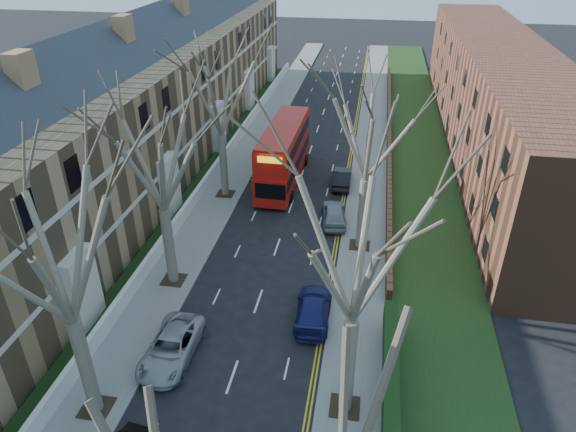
% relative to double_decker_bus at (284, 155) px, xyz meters
% --- Properties ---
extents(pavement_left, '(3.00, 102.00, 0.12)m').
position_rel_double_decker_bus_xyz_m(pavement_left, '(-4.60, 7.39, -2.36)').
color(pavement_left, slate).
rests_on(pavement_left, ground).
extents(pavement_right, '(3.00, 102.00, 0.12)m').
position_rel_double_decker_bus_xyz_m(pavement_right, '(7.40, 7.39, -2.36)').
color(pavement_right, slate).
rests_on(pavement_right, ground).
extents(terrace_left, '(9.70, 78.00, 13.60)m').
position_rel_double_decker_bus_xyz_m(terrace_left, '(-12.24, -0.61, 3.11)').
color(terrace_left, olive).
rests_on(terrace_left, ground).
extents(flats_right, '(13.97, 54.00, 10.00)m').
position_rel_double_decker_bus_xyz_m(flats_right, '(18.86, 11.39, 2.57)').
color(flats_right, brown).
rests_on(flats_right, ground).
extents(front_wall_left, '(0.30, 78.00, 1.00)m').
position_rel_double_decker_bus_xyz_m(front_wall_left, '(-6.25, -0.61, -1.80)').
color(front_wall_left, white).
rests_on(front_wall_left, ground).
extents(grass_verge_right, '(6.00, 102.00, 0.06)m').
position_rel_double_decker_bus_xyz_m(grass_verge_right, '(11.90, 7.39, -2.27)').
color(grass_verge_right, '#1B3814').
rests_on(grass_verge_right, ground).
extents(tree_left_mid, '(10.50, 10.50, 14.71)m').
position_rel_double_decker_bus_xyz_m(tree_left_mid, '(-4.30, -25.61, 7.14)').
color(tree_left_mid, '#695C4B').
rests_on(tree_left_mid, ground).
extents(tree_left_far, '(10.15, 10.15, 14.22)m').
position_rel_double_decker_bus_xyz_m(tree_left_far, '(-4.30, -15.61, 6.82)').
color(tree_left_far, '#695C4B').
rests_on(tree_left_far, ground).
extents(tree_left_dist, '(10.50, 10.50, 14.71)m').
position_rel_double_decker_bus_xyz_m(tree_left_dist, '(-4.30, -3.61, 7.14)').
color(tree_left_dist, '#695C4B').
rests_on(tree_left_dist, ground).
extents(tree_right_mid, '(10.50, 10.50, 14.71)m').
position_rel_double_decker_bus_xyz_m(tree_right_mid, '(7.10, -23.61, 7.14)').
color(tree_right_mid, '#695C4B').
rests_on(tree_right_mid, ground).
extents(tree_right_far, '(10.15, 10.15, 14.22)m').
position_rel_double_decker_bus_xyz_m(tree_right_far, '(7.10, -9.61, 6.83)').
color(tree_right_far, '#695C4B').
rests_on(tree_right_far, ground).
extents(double_decker_bus, '(3.13, 11.82, 4.90)m').
position_rel_double_decker_bus_xyz_m(double_decker_bus, '(0.00, 0.00, 0.00)').
color(double_decker_bus, '#AC150C').
rests_on(double_decker_bus, ground).
extents(car_left_far, '(2.40, 5.07, 1.40)m').
position_rel_double_decker_bus_xyz_m(car_left_far, '(-2.00, -21.84, -1.72)').
color(car_left_far, '#9D9DA2').
rests_on(car_left_far, ground).
extents(car_right_near, '(2.12, 4.82, 1.38)m').
position_rel_double_decker_bus_xyz_m(car_right_near, '(4.83, -17.56, -1.73)').
color(car_right_near, navy).
rests_on(car_right_near, ground).
extents(car_right_mid, '(2.34, 4.57, 1.49)m').
position_rel_double_decker_bus_xyz_m(car_right_mid, '(4.99, -6.49, -1.67)').
color(car_right_mid, gray).
rests_on(car_right_mid, ground).
extents(car_right_far, '(1.56, 4.33, 1.42)m').
position_rel_double_decker_bus_xyz_m(car_right_far, '(5.10, -0.08, -1.71)').
color(car_right_far, black).
rests_on(car_right_far, ground).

